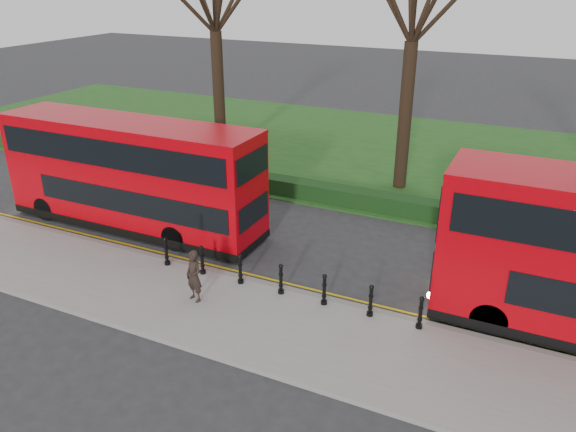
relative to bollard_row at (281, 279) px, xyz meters
The scene contains 10 objects.
ground 1.90m from the bollard_row, 130.81° to the left, with size 120.00×120.00×0.00m, color #28282B.
pavement 2.10m from the bollard_row, 125.24° to the right, with size 60.00×4.00×0.15m, color gray.
kerb 1.35m from the bollard_row, 163.29° to the left, with size 60.00×0.25×0.16m, color slate.
grass_verge 16.40m from the bollard_row, 94.08° to the left, with size 60.00×18.00×0.06m, color #1C4E1A.
hedge 8.24m from the bollard_row, 98.14° to the left, with size 60.00×0.90×0.80m, color black.
yellow_line_outer 1.48m from the bollard_row, 150.85° to the left, with size 60.00×0.10×0.01m, color yellow.
yellow_line_inner 1.58m from the bollard_row, 143.90° to the left, with size 60.00×0.10×0.01m, color yellow.
bollard_row is the anchor object (origin of this frame).
bus_lead 8.26m from the bollard_row, 162.92° to the left, with size 11.01×2.53×4.38m.
pedestrian 2.73m from the bollard_row, 146.19° to the right, with size 0.62×0.41×1.70m, color black.
Camera 1 is at (7.99, -15.25, 9.70)m, focal length 35.00 mm.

